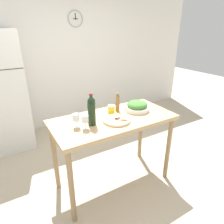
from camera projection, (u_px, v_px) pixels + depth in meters
ground_plane at (113, 181)px, 2.64m from camera, size 14.00×14.00×0.00m
wall_back at (57, 60)px, 3.78m from camera, size 6.40×0.08×2.60m
prep_counter at (113, 127)px, 2.32m from camera, size 1.42×0.68×0.92m
wine_bottle at (92, 110)px, 2.06m from camera, size 0.08×0.08×0.34m
wine_glass_near at (85, 119)px, 2.00m from camera, size 0.07×0.07×0.15m
wine_glass_far at (76, 118)px, 2.03m from camera, size 0.07×0.07×0.15m
pepper_mill at (118, 103)px, 2.42m from camera, size 0.05×0.05×0.23m
salad_bowl at (137, 106)px, 2.45m from camera, size 0.29×0.29×0.13m
homemade_pizza at (117, 120)px, 2.19m from camera, size 0.31×0.31×0.03m
salt_canister at (111, 109)px, 2.38m from camera, size 0.08×0.08×0.10m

